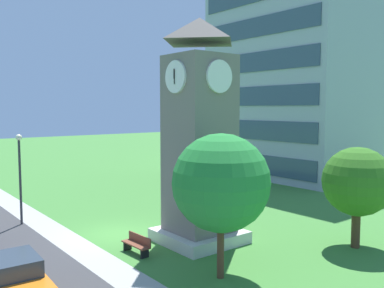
# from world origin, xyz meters

# --- Properties ---
(ground_plane) EXTENTS (160.00, 160.00, 0.00)m
(ground_plane) POSITION_xyz_m (0.00, 0.00, 0.00)
(ground_plane) COLOR #3D7A33
(kerb_strip) EXTENTS (120.00, 1.60, 0.01)m
(kerb_strip) POSITION_xyz_m (0.00, -2.41, 0.00)
(kerb_strip) COLOR #9E9E99
(kerb_strip) RESTS_ON ground
(office_building) EXTENTS (15.05, 10.93, 22.40)m
(office_building) POSITION_xyz_m (-7.17, 24.17, 11.20)
(office_building) COLOR #9EA8B2
(office_building) RESTS_ON ground
(clock_tower) EXTENTS (3.84, 3.84, 11.33)m
(clock_tower) POSITION_xyz_m (3.74, 2.86, 5.10)
(clock_tower) COLOR slate
(clock_tower) RESTS_ON ground
(park_bench) EXTENTS (1.82, 0.58, 0.88)m
(park_bench) POSITION_xyz_m (3.32, -0.60, 0.46)
(park_bench) COLOR brown
(park_bench) RESTS_ON ground
(street_lamp) EXTENTS (0.36, 0.36, 5.35)m
(street_lamp) POSITION_xyz_m (-5.26, -3.39, 3.36)
(street_lamp) COLOR #333338
(street_lamp) RESTS_ON ground
(tree_near_tower) EXTENTS (3.39, 3.39, 4.99)m
(tree_near_tower) POSITION_xyz_m (9.25, 8.34, 3.28)
(tree_near_tower) COLOR #513823
(tree_near_tower) RESTS_ON ground
(tree_by_building) EXTENTS (3.95, 3.95, 5.89)m
(tree_by_building) POSITION_xyz_m (7.85, 0.62, 3.90)
(tree_by_building) COLOR #513823
(tree_by_building) RESTS_ON ground
(parked_car_orange) EXTENTS (4.09, 2.09, 1.69)m
(parked_car_orange) POSITION_xyz_m (5.12, -6.56, 0.86)
(parked_car_orange) COLOR orange
(parked_car_orange) RESTS_ON ground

